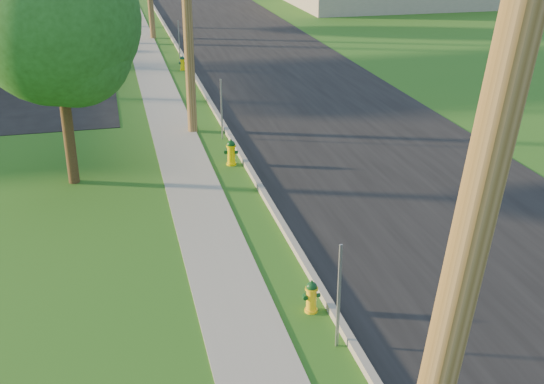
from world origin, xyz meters
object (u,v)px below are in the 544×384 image
(hydrant_far, at_px, (182,63))
(hydrant_near, at_px, (311,297))
(tree_verge, at_px, (59,28))
(hydrant_mid, at_px, (231,152))
(utility_pole_near, at_px, (470,236))

(hydrant_far, bearing_deg, hydrant_near, -90.10)
(tree_verge, height_order, hydrant_mid, tree_verge)
(tree_verge, xyz_separation_m, hydrant_mid, (4.42, 0.38, -3.87))
(tree_verge, distance_m, hydrant_near, 9.79)
(utility_pole_near, xyz_separation_m, hydrant_far, (0.76, 27.39, -4.48))
(hydrant_near, bearing_deg, utility_pole_near, -96.53)
(hydrant_far, bearing_deg, utility_pole_near, -91.60)
(hydrant_mid, bearing_deg, hydrant_near, -89.77)
(utility_pole_near, bearing_deg, tree_verge, 104.77)
(hydrant_near, xyz_separation_m, hydrant_far, (0.04, 21.03, -0.00))
(utility_pole_near, height_order, hydrant_mid, utility_pole_near)
(hydrant_far, bearing_deg, hydrant_mid, -90.31)
(utility_pole_near, height_order, hydrant_near, utility_pole_near)
(utility_pole_near, relative_size, tree_verge, 1.43)
(tree_verge, xyz_separation_m, hydrant_near, (4.45, -7.78, -3.94))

